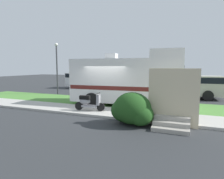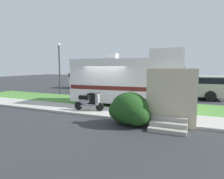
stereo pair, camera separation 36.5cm
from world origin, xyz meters
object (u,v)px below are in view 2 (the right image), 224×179
object	(u,v)px
scooter	(88,102)
pickup_truck_near	(193,86)
motorhome_rv	(129,80)
pickup_truck_far	(89,80)
bottle_green	(157,112)
street_lamp_post	(59,64)
bicycle	(147,109)

from	to	relation	value
scooter	pickup_truck_near	xyz separation A→B (m)	(5.07, 7.34, 0.37)
motorhome_rv	pickup_truck_far	world-z (taller)	motorhome_rv
bottle_green	street_lamp_post	distance (m)	10.81
pickup_truck_far	street_lamp_post	world-z (taller)	street_lamp_post
bottle_green	pickup_truck_far	bearing A→B (deg)	134.16
pickup_truck_near	street_lamp_post	distance (m)	11.31
scooter	pickup_truck_far	distance (m)	12.04
motorhome_rv	bottle_green	world-z (taller)	motorhome_rv
scooter	pickup_truck_far	world-z (taller)	pickup_truck_far
pickup_truck_far	bottle_green	xyz separation A→B (m)	(9.66, -9.95, -0.71)
scooter	pickup_truck_far	xyz separation A→B (m)	(-6.03, 10.41, 0.37)
motorhome_rv	street_lamp_post	bearing A→B (deg)	162.17
motorhome_rv	pickup_truck_near	distance (m)	5.97
bicycle	bottle_green	bearing A→B (deg)	55.71
pickup_truck_far	bottle_green	world-z (taller)	pickup_truck_far
street_lamp_post	bicycle	bearing A→B (deg)	-29.19
scooter	bottle_green	bearing A→B (deg)	7.28
scooter	bicycle	bearing A→B (deg)	-1.33
scooter	pickup_truck_near	size ratio (longest dim) A/B	0.29
motorhome_rv	pickup_truck_far	bearing A→B (deg)	133.84
motorhome_rv	pickup_truck_far	xyz separation A→B (m)	(-7.42, 7.72, -0.69)
pickup_truck_near	pickup_truck_far	xyz separation A→B (m)	(-11.11, 3.08, 0.00)
bicycle	bottle_green	xyz separation A→B (m)	(0.37, 0.54, -0.25)
motorhome_rv	bicycle	world-z (taller)	motorhome_rv
scooter	bicycle	world-z (taller)	scooter
bicycle	scooter	bearing A→B (deg)	178.67
pickup_truck_far	street_lamp_post	bearing A→B (deg)	-88.14
pickup_truck_near	bottle_green	world-z (taller)	pickup_truck_near
pickup_truck_near	bottle_green	size ratio (longest dim) A/B	19.95
pickup_truck_near	pickup_truck_far	distance (m)	11.53
pickup_truck_far	pickup_truck_near	bearing A→B (deg)	-15.49
motorhome_rv	street_lamp_post	xyz separation A→B (m)	(-7.24, 2.33, 1.08)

